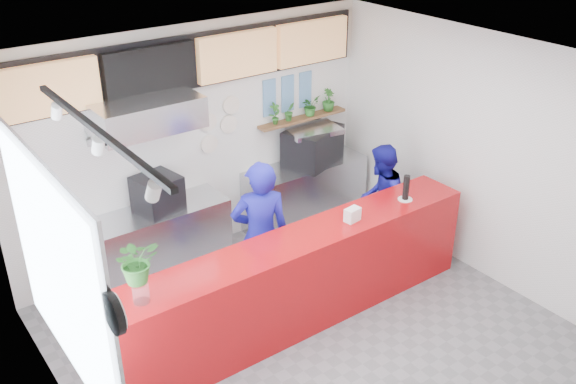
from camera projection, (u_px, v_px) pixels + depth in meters
floor at (319, 341)px, 6.97m from camera, size 5.00×5.00×0.00m
ceiling at (326, 72)px, 5.61m from camera, size 5.00×5.00×0.00m
wall_back at (197, 142)px, 8.09m from camera, size 5.00×0.00×5.00m
wall_left at (71, 314)px, 4.97m from camera, size 0.00×5.00×5.00m
wall_right at (486, 160)px, 7.61m from camera, size 0.00×5.00×5.00m
service_counter at (297, 282)px, 7.01m from camera, size 4.50×0.60×1.10m
cream_band at (192, 56)px, 7.59m from camera, size 5.00×0.02×0.80m
prep_bench at (158, 243)px, 7.93m from camera, size 1.80×0.60×0.90m
panini_oven at (157, 194)px, 7.66m from camera, size 0.56×0.56×0.43m
extraction_hood at (146, 114)px, 7.12m from camera, size 1.20×0.70×0.35m
hood_lip at (148, 131)px, 7.21m from camera, size 1.20×0.69×0.31m
right_bench at (305, 193)px, 9.14m from camera, size 1.80×0.60×0.90m
espresso_machine at (313, 146)px, 8.89m from camera, size 0.94×0.81×0.51m
espresso_tray at (313, 130)px, 8.78m from camera, size 0.80×0.62×0.07m
herb_shelf at (303, 118)px, 8.86m from camera, size 1.40×0.18×0.04m
menu_board_far_left at (47, 90)px, 6.61m from camera, size 1.10×0.10×0.55m
menu_board_mid_left at (151, 71)px, 7.22m from camera, size 1.10×0.10×0.55m
menu_board_mid_right at (238, 55)px, 7.83m from camera, size 1.10×0.10×0.55m
menu_board_far_right at (312, 42)px, 8.44m from camera, size 1.10×0.10×0.55m
soffit at (193, 61)px, 7.59m from camera, size 4.80×0.04×0.65m
window_pane at (58, 274)px, 5.11m from camera, size 0.04×2.20×1.90m
window_frame at (61, 273)px, 5.13m from camera, size 0.03×2.30×2.00m
wall_clock_rim at (113, 313)px, 4.10m from camera, size 0.05×0.30×0.30m
wall_clock_face at (118, 311)px, 4.11m from camera, size 0.02×0.26×0.26m
track_rail at (96, 130)px, 4.53m from camera, size 0.05×2.40×0.04m
dec_plate_a at (208, 122)px, 8.04m from camera, size 0.24×0.03×0.24m
dec_plate_b at (229, 124)px, 8.24m from camera, size 0.24×0.03×0.24m
dec_plate_c at (209, 144)px, 8.17m from camera, size 0.24×0.03×0.24m
dec_plate_d at (231, 105)px, 8.15m from camera, size 0.24×0.03×0.24m
photo_frame_a at (269, 89)px, 8.43m from camera, size 0.20×0.02×0.25m
photo_frame_b at (288, 85)px, 8.59m from camera, size 0.20×0.02×0.25m
photo_frame_c at (305, 81)px, 8.75m from camera, size 0.20×0.02×0.25m
photo_frame_d at (270, 107)px, 8.54m from camera, size 0.20×0.02×0.25m
photo_frame_e at (288, 102)px, 8.70m from camera, size 0.20×0.02×0.25m
photo_frame_f at (305, 98)px, 8.86m from camera, size 0.20×0.02×0.25m
staff_center at (261, 236)px, 7.19m from camera, size 0.78×0.67×1.81m
staff_right at (380, 201)px, 8.28m from camera, size 0.93×0.88×1.51m
herb_a at (275, 114)px, 8.54m from camera, size 0.17×0.12×0.30m
herb_b at (290, 111)px, 8.68m from camera, size 0.16×0.13×0.26m
herb_c at (310, 105)px, 8.86m from camera, size 0.30×0.27×0.28m
herb_d at (329, 100)px, 9.02m from camera, size 0.21×0.19×0.31m
glass_vase at (141, 293)px, 5.74m from camera, size 0.19×0.19×0.19m
basil_vase at (137, 261)px, 5.59m from camera, size 0.42×0.38×0.43m
napkin_holder at (352, 215)px, 7.07m from camera, size 0.19×0.13×0.15m
white_plate at (405, 199)px, 7.55m from camera, size 0.22×0.22×0.01m
pepper_mill at (406, 187)px, 7.48m from camera, size 0.09×0.09×0.30m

